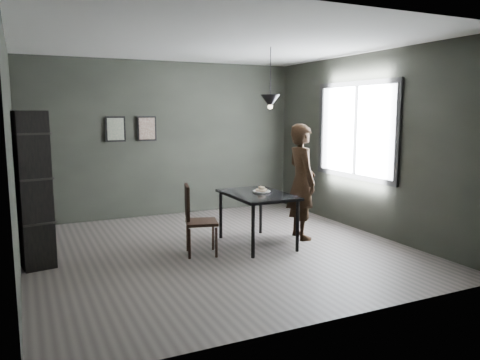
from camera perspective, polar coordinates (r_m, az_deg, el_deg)
name	(u,v)px	position (r m, az deg, el deg)	size (l,w,h in m)	color
ground	(219,249)	(6.58, -2.60, -8.46)	(5.00, 5.00, 0.00)	#383330
back_wall	(166,139)	(8.68, -9.06, 4.94)	(5.00, 0.10, 2.80)	black
ceiling	(217,42)	(6.36, -2.77, 16.44)	(5.00, 5.00, 0.02)	silver
window_assembly	(356,131)	(7.76, 13.91, 5.88)	(0.04, 1.96, 1.56)	white
cafe_table	(257,199)	(6.67, 2.13, -2.29)	(0.80, 1.20, 0.75)	black
white_plate	(262,192)	(6.74, 2.66, -1.45)	(0.23, 0.23, 0.01)	silver
donut_pile	(262,190)	(6.73, 2.66, -1.17)	(0.18, 0.18, 0.08)	beige
woman	(302,182)	(7.06, 7.52, -0.20)	(0.63, 0.41, 1.73)	black
wood_chair	(195,215)	(6.25, -5.51, -4.29)	(0.50, 0.50, 0.95)	black
shelf_unit	(32,189)	(6.30, -24.06, -1.01)	(0.36, 0.64, 1.91)	black
pendant_lamp	(270,101)	(6.76, 3.71, 9.59)	(0.28, 0.28, 0.86)	black
framed_print_left	(115,129)	(8.43, -14.94, 6.02)	(0.34, 0.04, 0.44)	black
framed_print_right	(147,129)	(8.55, -11.29, 6.17)	(0.34, 0.04, 0.44)	black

